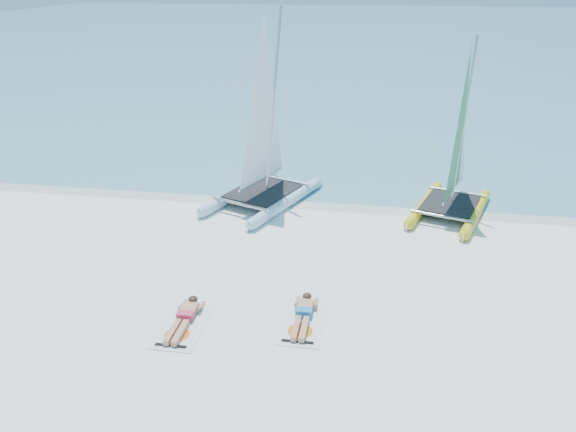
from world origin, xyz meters
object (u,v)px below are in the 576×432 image
at_px(sunbather_a, 185,317).
at_px(towel_b, 302,322).
at_px(catamaran_yellow, 458,157).
at_px(sunbather_b, 303,314).
at_px(towel_a, 182,326).
at_px(catamaran_blue, 263,147).

bearing_deg(sunbather_a, towel_b, 8.04).
bearing_deg(sunbather_a, catamaran_yellow, 49.14).
xyz_separation_m(sunbather_a, towel_b, (2.65, 0.37, -0.11)).
height_order(sunbather_a, towel_b, sunbather_a).
bearing_deg(sunbather_b, towel_b, -90.00).
xyz_separation_m(towel_a, towel_b, (2.65, 0.57, 0.00)).
relative_size(catamaran_yellow, sunbather_a, 3.31).
xyz_separation_m(towel_b, sunbather_b, (0.00, 0.19, 0.11)).
xyz_separation_m(catamaran_yellow, towel_b, (-4.04, -7.35, -1.79)).
relative_size(catamaran_yellow, towel_b, 3.08).
relative_size(sunbather_a, sunbather_b, 1.00).
distance_m(towel_a, sunbather_a, 0.22).
bearing_deg(catamaran_blue, towel_b, -50.45).
distance_m(catamaran_blue, catamaran_yellow, 6.34).
xyz_separation_m(catamaran_yellow, sunbather_b, (-4.04, -7.16, -1.68)).
distance_m(catamaran_blue, towel_b, 7.66).
distance_m(catamaran_yellow, towel_a, 10.52).
xyz_separation_m(catamaran_blue, sunbather_a, (-0.35, -7.42, -1.82)).
bearing_deg(catamaran_blue, sunbather_b, -49.98).
bearing_deg(towel_b, towel_a, -167.94).
bearing_deg(towel_a, sunbather_a, 90.00).
xyz_separation_m(catamaran_blue, towel_b, (2.30, -7.05, -1.93)).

